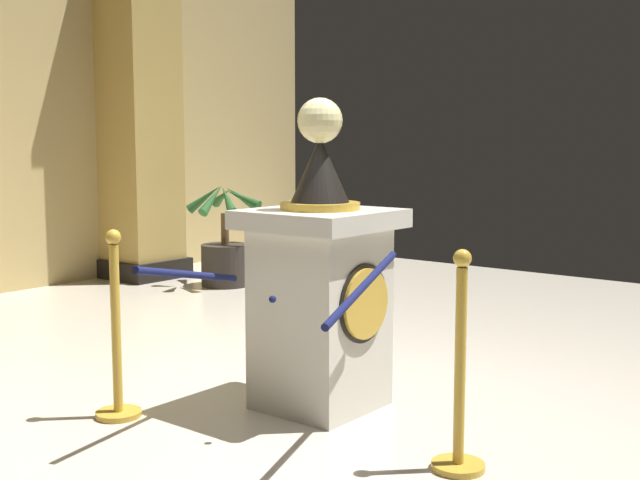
{
  "coord_description": "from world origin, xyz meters",
  "views": [
    {
      "loc": [
        -3.23,
        -2.81,
        1.45
      ],
      "look_at": [
        0.17,
        -0.1,
        0.92
      ],
      "focal_mm": 45.8,
      "sensor_mm": 36.0,
      "label": 1
    }
  ],
  "objects_px": {
    "pedestal_clock": "(321,287)",
    "potted_palm_right": "(225,252)",
    "stanchion_near": "(117,353)",
    "stanchion_far": "(459,395)"
  },
  "relations": [
    {
      "from": "pedestal_clock",
      "to": "potted_palm_right",
      "type": "distance_m",
      "value": 3.88
    },
    {
      "from": "pedestal_clock",
      "to": "stanchion_near",
      "type": "relative_size",
      "value": 1.68
    },
    {
      "from": "stanchion_near",
      "to": "potted_palm_right",
      "type": "bearing_deg",
      "value": 36.83
    },
    {
      "from": "stanchion_near",
      "to": "stanchion_far",
      "type": "height_order",
      "value": "stanchion_near"
    },
    {
      "from": "stanchion_far",
      "to": "potted_palm_right",
      "type": "distance_m",
      "value": 4.87
    },
    {
      "from": "stanchion_near",
      "to": "stanchion_far",
      "type": "bearing_deg",
      "value": -73.95
    },
    {
      "from": "stanchion_far",
      "to": "stanchion_near",
      "type": "bearing_deg",
      "value": 106.05
    },
    {
      "from": "stanchion_near",
      "to": "stanchion_far",
      "type": "xyz_separation_m",
      "value": [
        0.5,
        -1.75,
        -0.0
      ]
    },
    {
      "from": "pedestal_clock",
      "to": "stanchion_far",
      "type": "height_order",
      "value": "pedestal_clock"
    },
    {
      "from": "stanchion_near",
      "to": "stanchion_far",
      "type": "relative_size",
      "value": 1.01
    }
  ]
}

